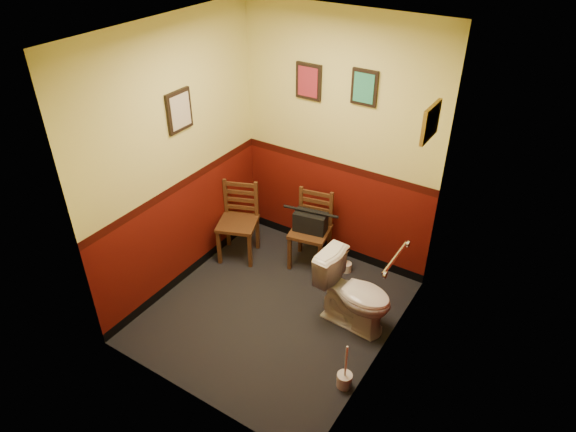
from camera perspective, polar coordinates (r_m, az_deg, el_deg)
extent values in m
cube|color=black|center=(5.22, -1.50, -10.52)|extent=(2.20, 2.40, 0.00)
cube|color=silver|center=(3.88, -2.10, 19.68)|extent=(2.20, 2.40, 0.00)
cube|color=#560F09|center=(5.31, 5.55, 7.91)|extent=(2.20, 0.00, 2.70)
cube|color=#560F09|center=(3.65, -12.37, -5.93)|extent=(2.20, 0.00, 2.70)
cube|color=#560F09|center=(5.02, -12.27, 5.71)|extent=(0.00, 2.40, 2.70)
cube|color=#560F09|center=(3.98, 11.52, -2.09)|extent=(0.00, 2.40, 2.70)
cylinder|color=silver|center=(4.42, 11.79, -4.60)|extent=(0.03, 0.50, 0.03)
cylinder|color=silver|center=(4.22, 10.74, -6.46)|extent=(0.02, 0.06, 0.06)
cylinder|color=silver|center=(4.60, 13.20, -3.04)|extent=(0.02, 0.06, 0.06)
cube|color=black|center=(5.23, 2.31, 14.71)|extent=(0.28, 0.03, 0.36)
cube|color=maroon|center=(5.22, 2.21, 14.66)|extent=(0.22, 0.01, 0.30)
cube|color=black|center=(4.96, 8.49, 13.94)|extent=(0.26, 0.03, 0.34)
cube|color=#2B8B69|center=(4.94, 8.41, 13.89)|extent=(0.20, 0.01, 0.28)
cube|color=black|center=(4.87, -12.00, 11.35)|extent=(0.03, 0.30, 0.38)
cube|color=#C1B197|center=(4.86, -11.85, 11.32)|extent=(0.01, 0.24, 0.31)
cube|color=olive|center=(4.16, 15.59, 10.01)|extent=(0.03, 0.34, 0.28)
cube|color=#C1B197|center=(4.17, 15.37, 10.07)|extent=(0.01, 0.28, 0.22)
imported|color=white|center=(4.90, 7.41, -8.55)|extent=(0.77, 0.46, 0.73)
cylinder|color=silver|center=(4.58, 6.28, -17.67)|extent=(0.13, 0.13, 0.13)
cylinder|color=silver|center=(4.41, 6.46, -15.86)|extent=(0.02, 0.02, 0.37)
cube|color=#522F18|center=(5.69, -5.62, -0.82)|extent=(0.53, 0.53, 0.04)
cube|color=#522F18|center=(5.72, -7.67, -3.42)|extent=(0.05, 0.05, 0.44)
cube|color=#522F18|center=(5.99, -6.67, -1.46)|extent=(0.05, 0.05, 0.44)
cube|color=#522F18|center=(5.64, -4.25, -3.85)|extent=(0.05, 0.05, 0.44)
cube|color=#522F18|center=(5.91, -3.41, -1.83)|extent=(0.05, 0.05, 0.44)
cube|color=#522F18|center=(5.76, -6.94, 2.17)|extent=(0.05, 0.05, 0.44)
cube|color=#522F18|center=(5.67, -3.54, 1.83)|extent=(0.05, 0.05, 0.44)
cube|color=#522F18|center=(5.78, -5.19, 0.97)|extent=(0.32, 0.14, 0.04)
cube|color=#522F18|center=(5.73, -5.24, 1.79)|extent=(0.32, 0.14, 0.04)
cube|color=#522F18|center=(5.68, -5.29, 2.63)|extent=(0.32, 0.14, 0.04)
cube|color=#522F18|center=(5.63, -5.34, 3.49)|extent=(0.32, 0.14, 0.04)
cube|color=#522F18|center=(5.55, 2.47, -1.75)|extent=(0.47, 0.47, 0.04)
cube|color=#522F18|center=(5.59, 0.18, -4.13)|extent=(0.04, 0.04, 0.43)
cube|color=#522F18|center=(5.85, 1.38, -2.23)|extent=(0.04, 0.04, 0.43)
cube|color=#522F18|center=(5.51, 3.53, -4.90)|extent=(0.04, 0.04, 0.43)
cube|color=#522F18|center=(5.77, 4.59, -2.94)|extent=(0.04, 0.04, 0.43)
cube|color=#522F18|center=(5.62, 1.45, 1.37)|extent=(0.04, 0.04, 0.43)
cube|color=#522F18|center=(5.53, 4.80, 0.69)|extent=(0.04, 0.04, 0.43)
cube|color=#522F18|center=(5.64, 3.08, 0.00)|extent=(0.32, 0.09, 0.04)
cube|color=#522F18|center=(5.59, 3.11, 0.82)|extent=(0.32, 0.09, 0.04)
cube|color=#522F18|center=(5.54, 3.14, 1.66)|extent=(0.32, 0.09, 0.04)
cube|color=#522F18|center=(5.49, 3.17, 2.51)|extent=(0.32, 0.09, 0.04)
cube|color=black|center=(5.48, 2.50, -0.65)|extent=(0.37, 0.24, 0.22)
cylinder|color=black|center=(5.41, 2.54, 0.50)|extent=(0.31, 0.09, 0.03)
cylinder|color=silver|center=(5.74, 5.42, -5.26)|extent=(0.11, 0.11, 0.10)
cylinder|color=silver|center=(5.70, 6.51, -5.66)|extent=(0.11, 0.11, 0.10)
cylinder|color=silver|center=(5.65, 5.97, -4.70)|extent=(0.11, 0.11, 0.10)
cylinder|color=silver|center=(5.57, 5.94, -3.99)|extent=(0.11, 0.11, 0.10)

